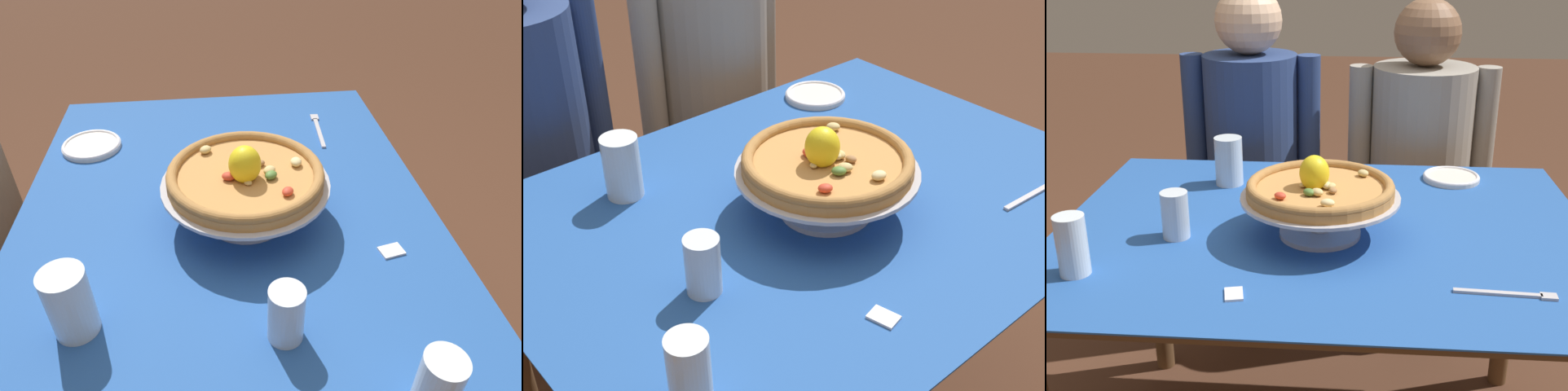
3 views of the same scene
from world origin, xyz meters
The scene contains 11 objects.
dining_table centered at (0.00, 0.00, 0.64)m, with size 1.30×0.98×0.73m.
pizza_stand centered at (-0.01, -0.04, 0.80)m, with size 0.37×0.37×0.10m.
pizza centered at (-0.01, -0.04, 0.85)m, with size 0.35×0.35×0.10m.
water_glass_front_left centered at (-0.51, -0.28, 0.79)m, with size 0.06×0.06×0.13m.
water_glass_back_left centered at (-0.29, 0.28, 0.79)m, with size 0.08×0.08×0.14m.
water_glass_side_left centered at (-0.34, -0.08, 0.78)m, with size 0.06×0.06×0.11m.
side_plate centered at (0.35, 0.37, 0.74)m, with size 0.16×0.16×0.02m.
dinner_fork centered at (0.39, -0.30, 0.74)m, with size 0.20×0.03×0.01m.
sugar_packet centered at (-0.16, -0.34, 0.74)m, with size 0.05×0.04×0.01m, color white.
diner_left centered at (-0.30, 0.78, 0.61)m, with size 0.49×0.33×1.25m.
diner_right centered at (0.30, 0.78, 0.60)m, with size 0.51×0.36×1.22m.
Camera 3 is at (0.07, -1.44, 1.38)m, focal length 44.67 mm.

